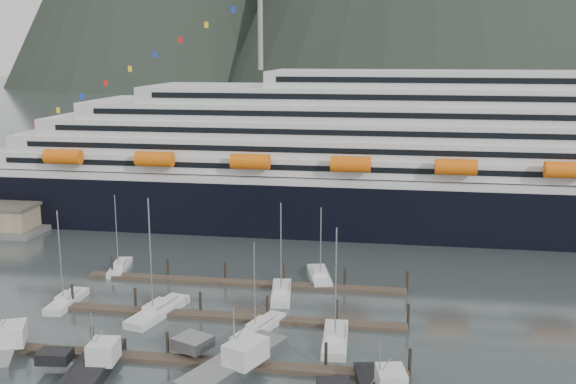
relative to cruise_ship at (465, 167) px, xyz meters
name	(u,v)px	position (x,y,z in m)	size (l,w,h in m)	color
ground	(253,330)	(-30.03, -54.94, -12.04)	(1600.00, 1600.00, 0.00)	#424D4E
cruise_ship	(465,167)	(0.00, 0.00, 0.00)	(210.00, 30.40, 50.30)	black
dock_near	(191,360)	(-34.95, -64.89, -11.73)	(48.18, 2.28, 3.20)	#403229
dock_mid	(221,316)	(-34.95, -51.89, -11.73)	(48.18, 2.28, 3.20)	#403229
dock_far	(244,282)	(-34.95, -38.89, -11.73)	(48.18, 2.28, 3.20)	#403229
sailboat_a	(67,302)	(-57.03, -50.70, -11.61)	(2.69, 8.91, 13.86)	silver
sailboat_b	(158,312)	(-43.36, -52.36, -11.58)	(5.53, 11.64, 16.52)	silver
sailboat_c	(281,293)	(-28.60, -42.83, -11.61)	(3.93, 9.84, 14.24)	silver
sailboat_d	(259,329)	(-29.20, -55.38, -11.64)	(5.48, 10.19, 12.13)	silver
sailboat_e	(120,268)	(-55.77, -35.60, -11.64)	(3.78, 8.98, 12.72)	silver
sailboat_f	(320,277)	(-24.06, -34.95, -11.62)	(4.94, 9.82, 11.92)	silver
sailboat_h	(335,340)	(-19.60, -57.33, -11.59)	(3.34, 9.96, 14.97)	silver
trawler_a	(0,347)	(-57.17, -66.32, -11.12)	(10.93, 13.50, 7.21)	gray
trawler_b	(93,364)	(-44.81, -68.61, -11.11)	(8.87, 11.63, 7.37)	black
trawler_c	(233,361)	(-29.95, -65.75, -11.06)	(12.67, 15.75, 7.92)	gray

